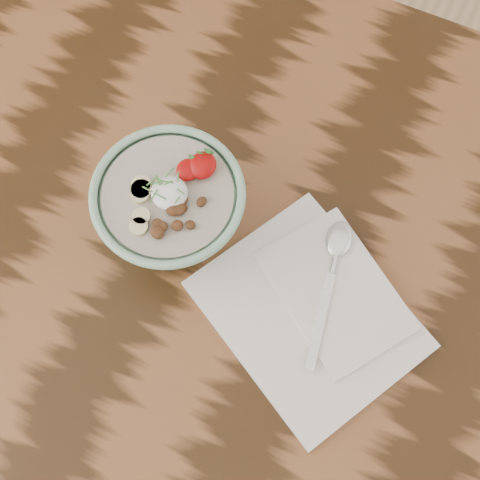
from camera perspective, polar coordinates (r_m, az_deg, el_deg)
The scene contains 4 objects.
table at distance 96.19cm, azimuth 5.93°, elevation -4.37°, with size 160.00×90.00×75.00cm.
breakfast_bowl at distance 83.50cm, azimuth -5.92°, elevation 2.82°, with size 18.78×18.78×12.25cm.
napkin at distance 85.22cm, azimuth 6.35°, elevation -5.92°, with size 32.80×30.84×1.59cm.
spoon at distance 86.03cm, azimuth 8.07°, elevation -1.60°, with size 5.50×19.98×1.04cm.
Camera 1 is at (1.67, -27.82, 157.77)cm, focal length 50.00 mm.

